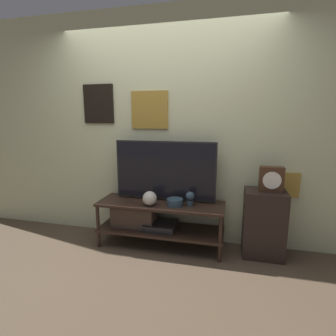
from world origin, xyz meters
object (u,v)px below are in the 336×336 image
television (165,170)px  vase_round_glass (150,198)px  vase_wide_bowl (175,202)px  decorative_bust (190,197)px  mantel_clock (271,179)px

television → vase_round_glass: size_ratio=7.41×
vase_wide_bowl → vase_round_glass: (-0.27, -0.06, 0.04)m
television → vase_wide_bowl: (0.15, -0.16, -0.32)m
decorative_bust → mantel_clock: (0.83, 0.07, 0.24)m
vase_wide_bowl → vase_round_glass: 0.28m
vase_wide_bowl → mantel_clock: bearing=5.9°
vase_wide_bowl → mantel_clock: 1.04m
vase_wide_bowl → mantel_clock: mantel_clock is taller
vase_wide_bowl → mantel_clock: size_ratio=0.68×
decorative_bust → vase_round_glass: bearing=-168.1°
vase_wide_bowl → television: bearing=133.7°
vase_round_glass → mantel_clock: mantel_clock is taller
vase_wide_bowl → vase_round_glass: vase_round_glass is taller
television → vase_round_glass: television is taller
vase_round_glass → mantel_clock: size_ratio=0.60×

